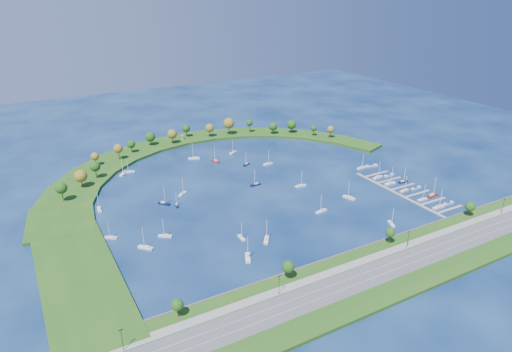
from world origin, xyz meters
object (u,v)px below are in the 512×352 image
moored_boat_21 (183,193)px  docked_boat_7 (403,181)px  moored_boat_1 (216,161)px  docked_boat_3 (433,195)px  docked_boat_4 (404,190)px  docked_boat_1 (448,203)px  docked_boat_0 (439,207)px  moored_boat_15 (99,209)px  moored_boat_19 (241,237)px  docked_boat_2 (422,199)px  moored_boat_13 (129,172)px  moored_boat_7 (165,235)px  moored_boat_0 (194,158)px  moored_boat_10 (266,239)px  moored_boat_4 (268,163)px  docked_boat_10 (362,167)px  moored_boat_8 (233,152)px  dock_system (405,191)px  moored_boat_9 (255,184)px  docked_boat_8 (378,177)px  moored_boat_5 (177,205)px  moored_boat_20 (146,247)px  moored_boat_17 (301,185)px  docked_boat_6 (390,183)px  moored_boat_18 (321,211)px  moored_boat_11 (164,203)px  moored_boat_16 (124,173)px  harbor_tower (183,137)px  moored_boat_6 (391,223)px  moored_boat_12 (111,237)px  moored_boat_3 (248,257)px  docked_boat_9 (389,175)px  moored_boat_14 (247,164)px

moored_boat_21 → docked_boat_7: moored_boat_21 is taller
moored_boat_1 → docked_boat_3: (100.54, -129.40, 0.06)m
docked_boat_4 → docked_boat_1: bearing=-74.6°
docked_boat_0 → moored_boat_15: bearing=151.5°
moored_boat_19 → docked_boat_2: size_ratio=0.95×
moored_boat_15 → moored_boat_19: moored_boat_15 is taller
moored_boat_13 → moored_boat_1: bearing=179.2°
moored_boat_7 → docked_boat_0: docked_boat_0 is taller
docked_boat_0 → docked_boat_3: docked_boat_3 is taller
moored_boat_0 → moored_boat_21: bearing=81.5°
moored_boat_0 → moored_boat_10: moored_boat_0 is taller
moored_boat_4 → docked_boat_10: bearing=-40.1°
moored_boat_8 → docked_boat_2: size_ratio=1.09×
dock_system → moored_boat_9: (-84.28, 59.68, 0.55)m
docked_boat_8 → docked_boat_10: 20.52m
docked_boat_4 → dock_system: bearing=-106.3°
moored_boat_5 → moored_boat_20: 51.66m
dock_system → moored_boat_21: (-134.64, 70.45, 0.54)m
moored_boat_8 → moored_boat_9: moored_boat_8 is taller
docked_boat_3 → docked_boat_7: docked_boat_3 is taller
docked_boat_3 → docked_boat_4: size_ratio=1.25×
moored_boat_9 → docked_boat_0: bearing=130.3°
moored_boat_9 → moored_boat_17: size_ratio=0.98×
moored_boat_17 → moored_boat_21: (-77.04, 28.04, -0.02)m
moored_boat_5 → docked_boat_6: docked_boat_6 is taller
moored_boat_18 → docked_boat_2: bearing=155.7°
moored_boat_5 → moored_boat_11: 8.85m
moored_boat_13 → moored_boat_16: (-4.48, -0.82, 0.07)m
harbor_tower → moored_boat_20: 179.65m
moored_boat_0 → moored_boat_8: size_ratio=1.14×
moored_boat_6 → moored_boat_12: bearing=-89.9°
moored_boat_1 → moored_boat_3: size_ratio=0.90×
moored_boat_1 → docked_boat_1: moored_boat_1 is taller
moored_boat_8 → moored_boat_16: (-92.11, -1.17, 0.06)m
docked_boat_8 → docked_boat_9: bearing=-12.7°
moored_boat_6 → moored_boat_15: moored_boat_15 is taller
moored_boat_12 → moored_boat_18: bearing=-159.0°
moored_boat_17 → docked_boat_4: bearing=-32.0°
moored_boat_4 → moored_boat_21: size_ratio=1.04×
moored_boat_9 → moored_boat_12: bearing=9.1°
moored_boat_1 → docked_boat_1: (100.52, -142.39, -0.30)m
moored_boat_13 → docked_boat_4: size_ratio=1.04×
moored_boat_8 → docked_boat_8: bearing=95.8°
moored_boat_7 → moored_boat_14: (91.60, 74.63, -0.02)m
moored_boat_7 → moored_boat_9: moored_boat_9 is taller
moored_boat_16 → moored_boat_21: bearing=64.0°
moored_boat_15 → moored_boat_21: size_ratio=1.03×
moored_boat_5 → moored_boat_13: bearing=-159.5°
moored_boat_15 → docked_boat_9: 205.04m
docked_boat_10 → moored_boat_1: bearing=138.6°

